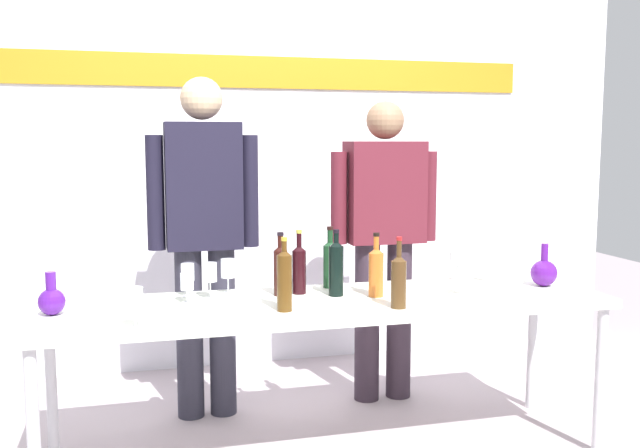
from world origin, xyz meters
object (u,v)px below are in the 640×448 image
(wine_bottle_5, at_px, (330,262))
(wine_glass_left_3, at_px, (134,299))
(decanter_blue_right, at_px, (544,272))
(wine_bottle_3, at_px, (281,268))
(display_table, at_px, (328,311))
(wine_glass_right_2, at_px, (463,273))
(wine_glass_right_0, at_px, (492,260))
(decanter_blue_left, at_px, (52,300))
(wine_glass_left_0, at_px, (228,269))
(wine_bottle_2, at_px, (399,280))
(presenter_right, at_px, (384,230))
(wine_bottle_6, at_px, (299,267))
(wine_glass_right_1, at_px, (456,261))
(wine_bottle_1, at_px, (336,267))
(wine_bottle_0, at_px, (284,279))
(wine_glass_left_2, at_px, (188,273))
(wine_glass_left_1, at_px, (210,273))
(presenter_left, at_px, (204,226))
(wine_glass_left_4, at_px, (187,282))
(wine_bottle_4, at_px, (376,270))

(wine_bottle_5, distance_m, wine_glass_left_3, 1.08)
(decanter_blue_right, distance_m, wine_bottle_3, 1.32)
(display_table, relative_size, wine_glass_right_2, 17.83)
(wine_bottle_3, height_order, wine_glass_right_0, wine_bottle_3)
(display_table, height_order, wine_bottle_5, wine_bottle_5)
(decanter_blue_left, xyz_separation_m, decanter_blue_right, (2.30, -0.00, 0.01))
(decanter_blue_left, bearing_deg, wine_glass_left_0, 17.82)
(decanter_blue_right, relative_size, wine_bottle_2, 0.69)
(decanter_blue_left, distance_m, presenter_right, 1.80)
(presenter_right, bearing_deg, wine_bottle_6, -141.44)
(presenter_right, distance_m, wine_glass_left_0, 1.00)
(wine_glass_right_1, bearing_deg, wine_glass_right_0, -33.83)
(presenter_right, xyz_separation_m, wine_bottle_3, (-0.69, -0.49, -0.10))
(presenter_right, height_order, wine_bottle_1, presenter_right)
(wine_bottle_3, distance_m, wine_glass_right_2, 0.85)
(wine_bottle_0, distance_m, wine_bottle_2, 0.49)
(wine_bottle_3, bearing_deg, decanter_blue_left, -172.82)
(wine_bottle_3, bearing_deg, wine_glass_left_2, 167.33)
(wine_bottle_1, bearing_deg, wine_glass_right_0, 6.28)
(presenter_right, distance_m, wine_bottle_2, 0.90)
(decanter_blue_left, xyz_separation_m, wine_glass_right_1, (1.94, 0.25, 0.04))
(wine_bottle_0, xyz_separation_m, wine_bottle_3, (0.04, 0.30, -0.01))
(wine_glass_left_1, bearing_deg, wine_glass_left_0, 47.24)
(presenter_left, bearing_deg, decanter_blue_left, -138.19)
(presenter_left, bearing_deg, wine_glass_left_2, -106.27)
(wine_glass_left_1, bearing_deg, wine_bottle_0, -48.69)
(wine_glass_right_0, relative_size, wine_glass_right_2, 1.10)
(wine_glass_left_0, height_order, wine_glass_left_4, wine_glass_left_0)
(wine_bottle_2, distance_m, wine_glass_left_2, 0.98)
(wine_glass_left_3, bearing_deg, wine_bottle_5, 30.10)
(presenter_left, distance_m, wine_bottle_5, 0.70)
(wine_glass_left_0, bearing_deg, wine_bottle_6, -17.70)
(presenter_right, bearing_deg, wine_glass_left_0, -158.01)
(wine_bottle_1, bearing_deg, wine_bottle_3, 163.96)
(presenter_right, distance_m, wine_bottle_1, 0.72)
(presenter_right, relative_size, wine_glass_right_1, 11.21)
(wine_bottle_5, distance_m, wine_bottle_6, 0.20)
(wine_glass_left_3, relative_size, wine_glass_right_1, 1.07)
(wine_bottle_4, bearing_deg, wine_glass_left_0, 158.76)
(wine_bottle_4, bearing_deg, wine_glass_right_0, 12.99)
(display_table, distance_m, decanter_blue_left, 1.19)
(wine_glass_left_2, bearing_deg, decanter_blue_right, -7.25)
(wine_bottle_4, xyz_separation_m, wine_glass_right_1, (0.53, 0.26, -0.02))
(wine_bottle_0, relative_size, wine_bottle_2, 1.02)
(wine_bottle_5, bearing_deg, wine_bottle_2, -70.45)
(wine_bottle_4, bearing_deg, wine_bottle_1, 160.33)
(wine_bottle_2, xyz_separation_m, wine_glass_right_0, (0.66, 0.40, -0.01))
(presenter_right, bearing_deg, wine_glass_left_4, -154.32)
(wine_bottle_4, bearing_deg, wine_bottle_5, 121.76)
(wine_bottle_0, relative_size, wine_glass_left_2, 2.06)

